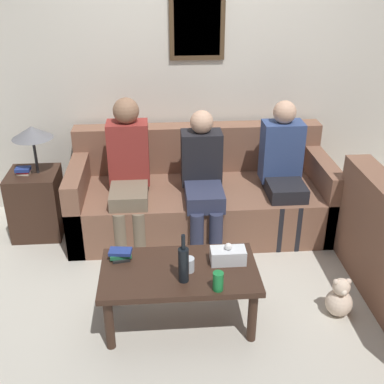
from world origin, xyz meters
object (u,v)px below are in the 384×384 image
object	(u,v)px
person_middle	(203,175)
teddy_bear	(339,299)
wine_bottle	(183,264)
person_left	(129,168)
couch_main	(201,195)
coffee_table	(179,277)
drinking_glass	(189,265)
person_right	(283,167)

from	to	relation	value
person_middle	teddy_bear	size ratio (longest dim) A/B	3.79
teddy_bear	wine_bottle	bearing A→B (deg)	-174.76
person_left	couch_main	bearing A→B (deg)	14.13
person_middle	coffee_table	bearing A→B (deg)	-103.34
person_middle	drinking_glass	bearing A→B (deg)	-100.08
couch_main	person_left	bearing A→B (deg)	-165.87
couch_main	coffee_table	bearing A→B (deg)	-101.37
teddy_bear	couch_main	bearing A→B (deg)	122.42
couch_main	drinking_glass	world-z (taller)	couch_main
person_left	person_middle	size ratio (longest dim) A/B	1.09
coffee_table	person_right	bearing A→B (deg)	49.76
drinking_glass	teddy_bear	distance (m)	1.09
person_right	teddy_bear	world-z (taller)	person_right
person_left	person_right	xyz separation A→B (m)	(1.30, -0.02, -0.02)
drinking_glass	person_left	xyz separation A→B (m)	(-0.42, 1.16, 0.18)
couch_main	coffee_table	world-z (taller)	couch_main
couch_main	teddy_bear	xyz separation A→B (m)	(0.83, -1.31, -0.16)
couch_main	coffee_table	xyz separation A→B (m)	(-0.26, -1.29, 0.07)
person_left	teddy_bear	bearing A→B (deg)	-38.55
person_middle	person_right	world-z (taller)	person_right
person_middle	person_right	distance (m)	0.69
wine_bottle	person_left	world-z (taller)	person_left
coffee_table	wine_bottle	xyz separation A→B (m)	(0.02, -0.12, 0.19)
couch_main	wine_bottle	bearing A→B (deg)	-99.58
wine_bottle	teddy_bear	distance (m)	1.15
drinking_glass	person_right	bearing A→B (deg)	52.10
person_left	wine_bottle	bearing A→B (deg)	-73.16
drinking_glass	person_right	size ratio (longest dim) A/B	0.08
person_right	teddy_bear	bearing A→B (deg)	-82.49
wine_bottle	person_middle	xyz separation A→B (m)	(0.23, 1.19, 0.05)
couch_main	person_right	distance (m)	0.78
wine_bottle	teddy_bear	size ratio (longest dim) A/B	1.14
couch_main	person_left	xyz separation A→B (m)	(-0.62, -0.16, 0.36)
person_left	teddy_bear	world-z (taller)	person_left
person_left	teddy_bear	size ratio (longest dim) A/B	4.14
wine_bottle	teddy_bear	bearing A→B (deg)	5.24
coffee_table	person_middle	size ratio (longest dim) A/B	0.92
drinking_glass	wine_bottle	bearing A→B (deg)	-111.18
couch_main	person_right	world-z (taller)	person_right
wine_bottle	teddy_bear	world-z (taller)	wine_bottle
wine_bottle	person_left	bearing A→B (deg)	106.84
coffee_table	teddy_bear	size ratio (longest dim) A/B	3.50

